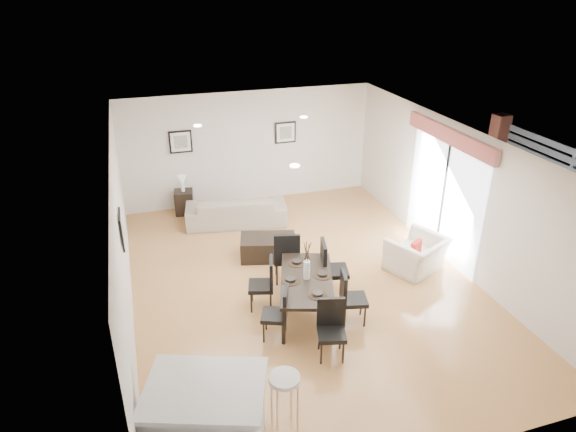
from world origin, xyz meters
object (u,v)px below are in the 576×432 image
object	(u,v)px
dining_chair_wfar	(265,281)
dining_chair_foot	(287,255)
sofa	(236,210)
dining_chair_efar	(330,266)
kitchen_island	(207,418)
armchair	(417,254)
dining_chair_enear	(349,295)
dining_chair_head	(331,325)
coffee_table	(268,247)
side_table	(184,202)
dining_table	(307,282)
bar_stool	(284,384)
dining_chair_wnear	(279,311)

from	to	relation	value
dining_chair_wfar	dining_chair_foot	size ratio (longest dim) A/B	0.89
sofa	dining_chair_efar	world-z (taller)	dining_chair_efar
kitchen_island	dining_chair_foot	bearing A→B (deg)	77.97
dining_chair_foot	kitchen_island	size ratio (longest dim) A/B	0.63
armchair	dining_chair_enear	size ratio (longest dim) A/B	1.12
armchair	dining_chair_foot	world-z (taller)	dining_chair_foot
sofa	dining_chair_head	bearing A→B (deg)	104.51
sofa	kitchen_island	bearing A→B (deg)	84.40
dining_chair_efar	coffee_table	size ratio (longest dim) A/B	0.95
dining_chair_enear	side_table	distance (m)	5.36
dining_chair_wfar	kitchen_island	xyz separation A→B (m)	(-1.40, -2.56, -0.03)
dining_table	dining_chair_efar	xyz separation A→B (m)	(0.57, 0.43, -0.05)
kitchen_island	armchair	bearing A→B (deg)	52.46
dining_chair_enear	sofa	bearing A→B (deg)	26.92
dining_chair_wfar	dining_chair_head	bearing A→B (deg)	38.86
bar_stool	dining_chair_wfar	bearing A→B (deg)	79.85
dining_chair_enear	dining_chair_efar	world-z (taller)	dining_chair_efar
dining_chair_efar	dining_chair_wfar	bearing A→B (deg)	105.62
armchair	dining_chair_wnear	size ratio (longest dim) A/B	1.17
armchair	bar_stool	size ratio (longest dim) A/B	1.22
dining_chair_wnear	kitchen_island	bearing A→B (deg)	-16.78
dining_table	kitchen_island	xyz separation A→B (m)	(-1.98, -2.17, -0.14)
kitchen_island	dining_chair_wfar	bearing A→B (deg)	80.97
dining_chair_enear	bar_stool	bearing A→B (deg)	151.25
dining_chair_wfar	dining_chair_enear	xyz separation A→B (m)	(1.17, -0.78, -0.00)
sofa	kitchen_island	xyz separation A→B (m)	(-1.60, -5.85, 0.16)
coffee_table	dining_chair_wnear	bearing A→B (deg)	-86.72
dining_chair_wnear	kitchen_island	world-z (taller)	kitchen_island
sofa	dining_chair_wnear	distance (m)	4.13
dining_chair_wfar	dining_chair_efar	xyz separation A→B (m)	(1.16, 0.04, 0.06)
kitchen_island	coffee_table	bearing A→B (deg)	85.29
side_table	kitchen_island	bearing A→B (deg)	-94.73
coffee_table	kitchen_island	world-z (taller)	kitchen_island
armchair	kitchen_island	world-z (taller)	kitchen_island
dining_chair_foot	side_table	bearing A→B (deg)	-54.55
dining_chair_wnear	dining_table	bearing A→B (deg)	148.78
kitchen_island	sofa	bearing A→B (deg)	94.25
dining_chair_enear	kitchen_island	world-z (taller)	kitchen_island
armchair	dining_chair_head	world-z (taller)	dining_chair_head
dining_chair_head	bar_stool	world-z (taller)	dining_chair_head
coffee_table	kitchen_island	distance (m)	4.58
dining_chair_foot	dining_chair_wnear	bearing A→B (deg)	82.68
bar_stool	dining_table	bearing A→B (deg)	64.35
dining_chair_enear	side_table	xyz separation A→B (m)	(-2.00, 4.97, -0.23)
bar_stool	dining_chair_efar	bearing A→B (deg)	58.18
kitchen_island	bar_stool	bearing A→B (deg)	19.56
dining_chair_head	dining_chair_wnear	bearing A→B (deg)	151.26
dining_chair_wnear	bar_stool	bearing A→B (deg)	7.34
dining_chair_head	kitchen_island	world-z (taller)	kitchen_island
armchair	dining_table	bearing A→B (deg)	-9.54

